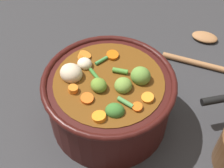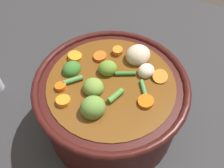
% 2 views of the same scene
% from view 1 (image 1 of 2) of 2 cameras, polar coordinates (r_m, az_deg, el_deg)
% --- Properties ---
extents(ground_plane, '(1.10, 1.10, 0.00)m').
position_cam_1_polar(ground_plane, '(0.76, -0.50, -6.34)').
color(ground_plane, '#2D2D30').
extents(cooking_pot, '(0.29, 0.29, 0.17)m').
position_cam_1_polar(cooking_pot, '(0.70, -0.56, -2.81)').
color(cooking_pot, '#38110F').
rests_on(cooking_pot, ground_plane).
extents(wooden_spoon, '(0.20, 0.20, 0.02)m').
position_cam_1_polar(wooden_spoon, '(0.95, 16.30, 6.46)').
color(wooden_spoon, '#A06C42').
rests_on(wooden_spoon, ground_plane).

